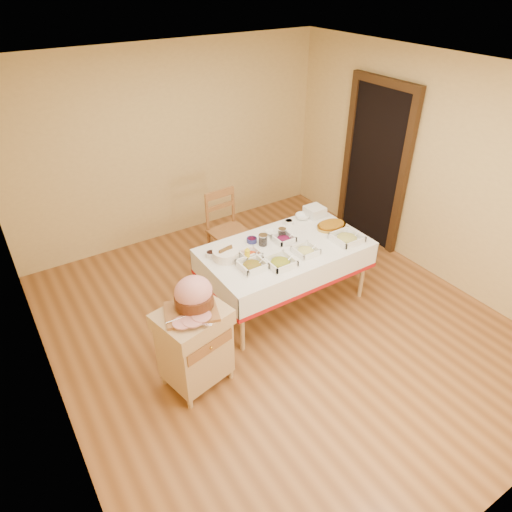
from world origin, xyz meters
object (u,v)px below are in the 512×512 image
Objects in this scene: preserve_jar_right at (282,234)px; bread_basket at (226,254)px; plate_stack at (315,211)px; dining_chair at (227,230)px; dining_table at (285,259)px; mustard_bottle at (247,255)px; butcher_cart at (195,344)px; ham_on_board at (193,296)px; brass_platter at (331,226)px; preserve_jar_left at (263,240)px.

preserve_jar_right is 0.42× the size of bread_basket.
dining_chair is at bearing 143.57° from plate_stack.
bread_basket reaches higher than dining_table.
plate_stack is at bearing 18.50° from mustard_bottle.
butcher_cart is (-1.40, -0.54, -0.12)m from dining_table.
mustard_bottle is (-0.35, -1.05, 0.32)m from dining_chair.
ham_on_board is at bearing -154.60° from preserve_jar_right.
ham_on_board is at bearing -164.89° from brass_platter.
mustard_bottle is at bearing -177.22° from dining_table.
brass_platter is (2.05, 0.55, -0.19)m from ham_on_board.
ham_on_board is (-1.35, -0.50, 0.38)m from dining_table.
mustard_bottle reaches higher than bread_basket.
dining_table is at bearing 20.51° from ham_on_board.
mustard_bottle is (0.89, 0.52, 0.36)m from butcher_cart.
dining_chair reaches higher than butcher_cart.
preserve_jar_left is 0.46× the size of bread_basket.
bread_basket is (0.73, 0.68, 0.33)m from butcher_cart.
preserve_jar_right is 0.61m from mustard_bottle.
ham_on_board is 3.77× the size of preserve_jar_left.
butcher_cart is 6.63× the size of preserve_jar_left.
butcher_cart is at bearing -149.87° from preserve_jar_left.
dining_chair is (-0.15, 1.03, -0.08)m from dining_table.
plate_stack reaches higher than dining_table.
dining_table is at bearing 21.22° from butcher_cart.
butcher_cart is 1.09m from mustard_bottle.
mustard_bottle is at bearing -176.54° from brass_platter.
preserve_jar_left is at bearing 140.41° from dining_table.
dining_table is at bearing -176.06° from brass_platter.
dining_table is at bearing 2.78° from mustard_bottle.
preserve_jar_left reaches higher than brass_platter.
butcher_cart is 1.76× the size of ham_on_board.
ham_on_board reaches higher than preserve_jar_left.
bread_basket is at bearing 43.14° from butcher_cart.
brass_platter is at bearing -11.19° from preserve_jar_right.
preserve_jar_left is (1.21, 0.70, 0.34)m from butcher_cart.
bread_basket is (0.68, 0.65, -0.16)m from ham_on_board.
preserve_jar_left is at bearing 172.97° from brass_platter.
bread_basket is at bearing 134.02° from mustard_bottle.
dining_table is 2.17× the size of butcher_cart.
dining_table is 4.81× the size of brass_platter.
brass_platter is at bearing 15.74° from butcher_cart.
preserve_jar_left is at bearing 30.13° from butcher_cart.
ham_on_board is 1.73× the size of bread_basket.
preserve_jar_right is at bearing 66.44° from dining_table.
plate_stack is (2.11, 0.93, 0.34)m from butcher_cart.
ham_on_board reaches higher than butcher_cart.
bread_basket is at bearing -178.04° from preserve_jar_left.
brass_platter is at bearing 3.94° from dining_table.
dining_table is 1.49m from ham_on_board.
preserve_jar_right is at bearing -161.62° from plate_stack.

